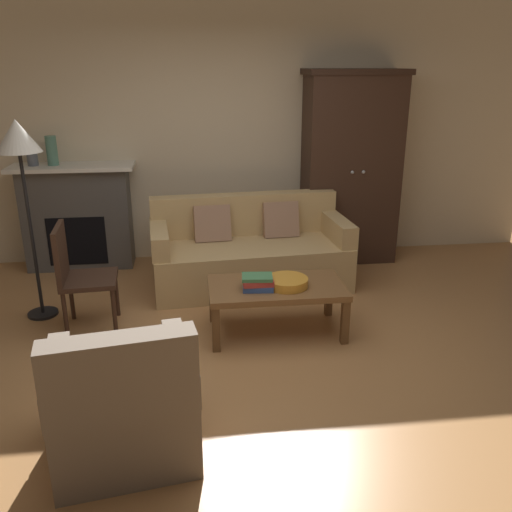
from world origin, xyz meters
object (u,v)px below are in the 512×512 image
at_px(side_chair_wooden, 77,271).
at_px(coffee_table, 276,291).
at_px(mantel_vase_jade, 52,151).
at_px(fireplace, 78,216).
at_px(armoire, 350,168).
at_px(book_stack, 258,282).
at_px(floor_lamp, 19,148).
at_px(mantel_vase_slate, 32,154).
at_px(fruit_bowl, 287,282).
at_px(armchair_near_left, 124,406).
at_px(couch, 250,253).

bearing_deg(side_chair_wooden, coffee_table, -9.42).
bearing_deg(mantel_vase_jade, fireplace, 5.69).
relative_size(armoire, book_stack, 7.85).
xyz_separation_m(mantel_vase_jade, floor_lamp, (0.04, -1.21, 0.20)).
xyz_separation_m(mantel_vase_slate, floor_lamp, (0.24, -1.21, 0.24)).
bearing_deg(fruit_bowl, side_chair_wooden, 169.85).
height_order(fireplace, coffee_table, fireplace).
bearing_deg(armchair_near_left, fireplace, 104.06).
height_order(fruit_bowl, floor_lamp, floor_lamp).
bearing_deg(armchair_near_left, side_chair_wooden, 107.94).
xyz_separation_m(coffee_table, mantel_vase_slate, (-2.25, 1.77, 0.87)).
bearing_deg(coffee_table, mantel_vase_jade, 139.15).
distance_m(fruit_bowl, side_chair_wooden, 1.72).
bearing_deg(coffee_table, armoire, 57.77).
distance_m(armoire, mantel_vase_jade, 3.14).
distance_m(armoire, coffee_table, 2.13).
xyz_separation_m(couch, coffee_table, (0.10, -1.08, 0.05)).
height_order(coffee_table, fruit_bowl, fruit_bowl).
height_order(coffee_table, book_stack, book_stack).
height_order(couch, fruit_bowl, couch).
distance_m(couch, mantel_vase_jade, 2.28).
bearing_deg(side_chair_wooden, couch, 28.23).
distance_m(armoire, armchair_near_left, 3.83).
distance_m(armchair_near_left, floor_lamp, 2.44).
height_order(fruit_bowl, book_stack, book_stack).
distance_m(armoire, couch, 1.52).
relative_size(book_stack, mantel_vase_slate, 1.15).
relative_size(fruit_bowl, armchair_near_left, 0.38).
bearing_deg(mantel_vase_jade, fruit_bowl, -40.33).
distance_m(coffee_table, armchair_near_left, 1.74).
relative_size(book_stack, armchair_near_left, 0.30).
bearing_deg(armoire, mantel_vase_jade, 178.90).
relative_size(armoire, mantel_vase_jade, 6.93).
height_order(coffee_table, mantel_vase_slate, mantel_vase_slate).
relative_size(fireplace, side_chair_wooden, 1.40).
height_order(armoire, floor_lamp, armoire).
relative_size(couch, mantel_vase_jade, 6.65).
xyz_separation_m(fireplace, mantel_vase_jade, (-0.18, -0.02, 0.70)).
distance_m(armoire, floor_lamp, 3.33).
height_order(mantel_vase_jade, floor_lamp, floor_lamp).
bearing_deg(couch, floor_lamp, -165.10).
height_order(side_chair_wooden, floor_lamp, floor_lamp).
distance_m(mantel_vase_slate, mantel_vase_jade, 0.20).
bearing_deg(fruit_bowl, floor_lamp, 163.91).
relative_size(armoire, floor_lamp, 1.21).
distance_m(fireplace, mantel_vase_slate, 0.77).
relative_size(coffee_table, floor_lamp, 0.65).
bearing_deg(coffee_table, floor_lamp, 164.24).
distance_m(coffee_table, fruit_bowl, 0.13).
relative_size(fruit_bowl, mantel_vase_slate, 1.48).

